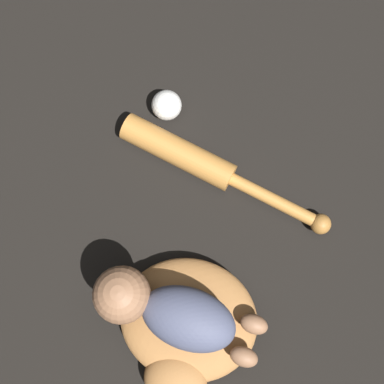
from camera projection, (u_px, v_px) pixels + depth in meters
The scene contains 5 objects.
ground_plane at pixel (168, 336), 1.14m from camera, with size 6.00×6.00×0.00m, color black.
baseball_glove at pixel (187, 329), 1.11m from camera, with size 0.31×0.32×0.08m.
baby_figure at pixel (166, 310), 1.03m from camera, with size 0.35×0.12×0.11m.
baseball_bat at pixel (200, 163), 1.20m from camera, with size 0.51×0.14×0.06m.
baseball at pixel (167, 105), 1.23m from camera, with size 0.07×0.07×0.07m.
Camera 1 is at (-0.04, -0.04, 1.18)m, focal length 50.00 mm.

